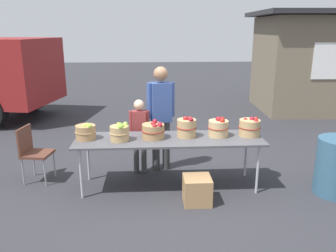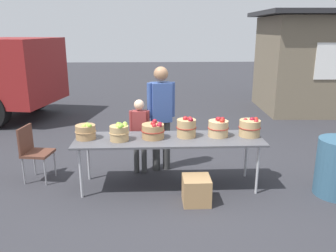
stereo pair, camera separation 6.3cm
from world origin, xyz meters
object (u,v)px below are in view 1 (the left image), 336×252
Objects in this scene: child_customer at (139,131)px; produce_crate at (197,190)px; apple_basket_green_1 at (120,132)px; apple_basket_green_0 at (86,132)px; vendor_adult at (161,111)px; folding_chair at (33,149)px; market_table at (169,141)px; apple_basket_red_2 at (218,128)px; apple_basket_red_0 at (154,131)px; apple_basket_red_1 at (187,127)px; apple_basket_red_3 at (250,127)px.

produce_crate is (0.78, -1.06, -0.53)m from child_customer.
apple_basket_green_1 is 1.33m from produce_crate.
child_customer reaches higher than apple_basket_green_0.
vendor_adult is 1.99× the size of folding_chair.
folding_chair is at bearing 171.15° from market_table.
apple_basket_green_1 is 1.43m from apple_basket_red_2.
apple_basket_red_0 is 0.65m from vendor_adult.
apple_basket_red_2 is 0.25× the size of child_customer.
apple_basket_red_1 reaches higher than apple_basket_green_1.
market_table is at bearing 5.11° from apple_basket_green_1.
vendor_adult is 1.41× the size of child_customer.
apple_basket_green_0 is 0.96m from apple_basket_red_0.
child_customer is 1.41× the size of folding_chair.
market_table is 1.58× the size of vendor_adult.
apple_basket_green_0 is 0.93× the size of apple_basket_red_3.
apple_basket_red_1 is (0.48, 0.05, 0.03)m from apple_basket_red_0.
vendor_adult is 0.47m from child_customer.
vendor_adult is (-0.35, 0.58, 0.12)m from apple_basket_red_1.
market_table reaches higher than produce_crate.
apple_basket_red_2 is 2.82m from folding_chair.
apple_basket_red_3 is at bearing 34.94° from produce_crate.
produce_crate is at bearing -20.23° from apple_basket_green_0.
market_table is at bearing 86.51° from vendor_adult.
produce_crate is (2.40, -0.85, -0.33)m from folding_chair.
child_customer is 1.64m from folding_chair.
apple_basket_green_0 is 0.18× the size of vendor_adult.
apple_basket_red_0 is at bearing -174.62° from apple_basket_red_1.
child_customer is 3.32× the size of produce_crate.
apple_basket_red_3 is 0.27× the size of child_customer.
apple_basket_red_2 reaches higher than apple_basket_red_0.
produce_crate is at bearing -24.03° from apple_basket_green_1.
apple_basket_red_2 is at bearing 0.96° from apple_basket_green_0.
apple_basket_red_0 is at bearing 66.34° from vendor_adult.
apple_basket_red_3 reaches higher than market_table.
apple_basket_green_0 is at bearing -179.36° from apple_basket_red_3.
child_customer is (-0.44, 0.53, 0.00)m from market_table.
apple_basket_green_1 is at bearing -174.73° from apple_basket_red_2.
apple_basket_green_0 is at bearing -98.95° from folding_chair.
apple_basket_red_3 reaches higher than apple_basket_red_0.
apple_basket_red_0 is 1.89m from folding_chair.
apple_basket_red_0 is 0.49m from apple_basket_red_1.
folding_chair is at bearing 170.73° from apple_basket_red_0.
apple_basket_green_0 is 1.26m from vendor_adult.
apple_basket_green_1 is 0.23× the size of child_customer.
child_customer is at bearing -73.40° from folding_chair.
vendor_adult is (-0.82, 0.57, 0.13)m from apple_basket_red_2.
folding_chair is at bearing -2.46° from vendor_adult.
market_table is 9.53× the size of apple_basket_green_1.
apple_basket_green_1 is 0.87× the size of apple_basket_red_3.
market_table is 8.33× the size of apple_basket_red_3.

